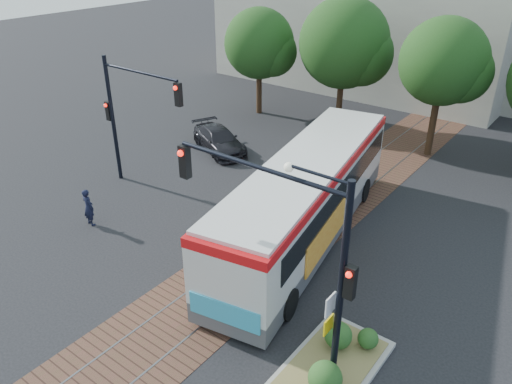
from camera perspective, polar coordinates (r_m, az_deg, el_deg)
ground at (r=17.17m, az=-5.27°, el=-11.73°), size 120.00×120.00×0.00m
trackbed at (r=19.66m, az=2.58°, el=-5.81°), size 3.60×40.00×0.02m
tree_row at (r=27.81m, az=20.29°, el=13.68°), size 26.40×5.60×7.67m
warehouses at (r=40.12m, az=23.58°, el=15.56°), size 40.00×13.00×8.00m
city_bus at (r=19.17m, az=5.84°, el=-0.33°), size 5.00×12.95×3.40m
traffic_island at (r=14.35m, az=7.44°, el=-20.00°), size 2.20×5.20×1.13m
signal_pole_main at (r=12.26m, az=4.89°, el=-5.72°), size 5.49×0.46×6.00m
signal_pole_left at (r=23.26m, az=-14.58°, el=9.39°), size 4.99×0.34×6.00m
officer at (r=21.54m, az=-18.61°, el=-1.65°), size 0.62×0.43×1.62m
parked_car at (r=27.57m, az=-4.24°, el=5.96°), size 4.68×3.41×1.26m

